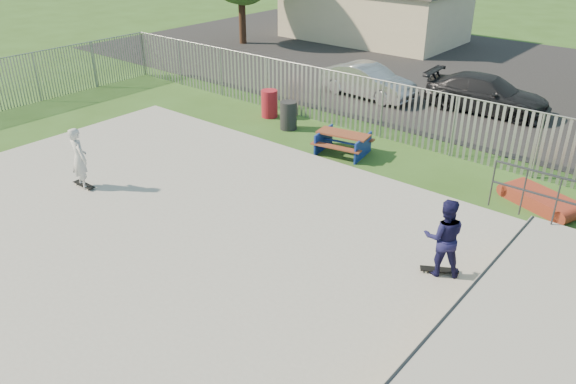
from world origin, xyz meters
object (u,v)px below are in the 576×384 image
Objects in this scene: picnic_table at (343,143)px; car_silver at (368,81)px; trash_bin_red at (269,104)px; trash_bin_grey at (288,115)px; skater_navy at (444,237)px; car_dark at (487,94)px; funbox at (540,200)px; skater_white at (79,158)px.

picnic_table is 0.46× the size of car_silver.
trash_bin_red is 1.02× the size of trash_bin_grey.
skater_navy is at bearing -137.12° from car_silver.
picnic_table is at bearing -13.10° from trash_bin_grey.
car_dark is at bearing 64.77° from picnic_table.
picnic_table is at bearing -69.51° from skater_navy.
funbox is 10.40m from trash_bin_red.
skater_white is at bearing -130.46° from picnic_table.
skater_navy reaches higher than car_dark.
trash_bin_red is at bearing -163.80° from funbox.
skater_white is (-10.18, -7.24, 0.84)m from funbox.
skater_white reaches higher than picnic_table.
skater_white is (-4.04, -6.89, 0.66)m from picnic_table.
trash_bin_red is at bearing 153.77° from picnic_table.
picnic_table is 1.08× the size of skater_white.
trash_bin_grey is at bearing -90.11° from skater_white.
skater_white is at bearing 153.19° from car_dark.
trash_bin_grey is 0.25× the size of car_silver.
skater_white is at bearing 177.76° from car_silver.
trash_bin_red is at bearing 157.91° from trash_bin_grey.
car_silver is 0.86× the size of car_dark.
trash_bin_red is 0.59× the size of skater_navy.
funbox is at bearing -6.78° from picnic_table.
skater_white is at bearing -88.80° from trash_bin_red.
funbox is at bearing -117.49° from car_silver.
car_silver is 13.04m from skater_navy.
trash_bin_grey is 0.21× the size of car_dark.
car_dark is at bearing 43.49° from trash_bin_red.
skater_navy is (-0.62, -4.76, 0.84)m from funbox.
picnic_table is 7.29m from car_dark.
skater_white is (-1.23, -7.54, 0.51)m from trash_bin_grey.
trash_bin_grey is 5.09m from car_silver.
funbox is 8.96m from trash_bin_grey.
skater_navy is (8.33, -5.06, 0.51)m from trash_bin_grey.
skater_white is at bearing -99.27° from trash_bin_grey.
skater_white is at bearing -123.57° from funbox.
car_dark reaches higher than trash_bin_red.
car_dark is (-4.23, 6.68, 0.53)m from funbox.
skater_navy is 1.00× the size of skater_white.
funbox is at bearing -135.44° from skater_white.
picnic_table is 1.82× the size of trash_bin_red.
trash_bin_red is at bearing 165.10° from car_silver.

